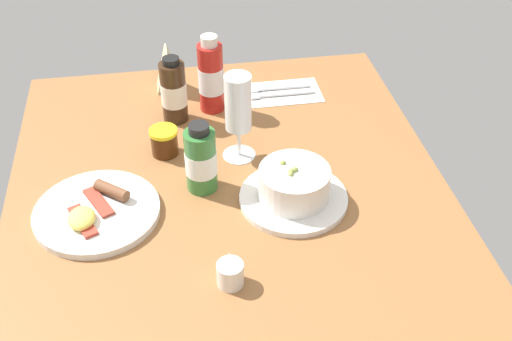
{
  "coord_description": "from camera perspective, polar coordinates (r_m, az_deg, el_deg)",
  "views": [
    {
      "loc": [
        -85.52,
        9.86,
        78.21
      ],
      "look_at": [
        3.78,
        -4.83,
        6.04
      ],
      "focal_mm": 44.3,
      "sensor_mm": 36.0,
      "label": 1
    }
  ],
  "objects": [
    {
      "name": "sauce_bottle_brown",
      "position": [
        1.38,
        -7.44,
        7.08
      ],
      "size": [
        5.61,
        5.61,
        15.09
      ],
      "color": "#382314",
      "rests_on": "ground_plane"
    },
    {
      "name": "breakfast_plate",
      "position": [
        1.18,
        -14.24,
        -3.63
      ],
      "size": [
        22.96,
        22.96,
        3.7
      ],
      "color": "silver",
      "rests_on": "ground_plane"
    },
    {
      "name": "porridge_bowl",
      "position": [
        1.16,
        3.44,
        -1.45
      ],
      "size": [
        20.34,
        20.34,
        7.99
      ],
      "color": "silver",
      "rests_on": "ground_plane"
    },
    {
      "name": "creamer_jug",
      "position": [
        1.03,
        -2.34,
        -9.25
      ],
      "size": [
        5.33,
        4.41,
        4.92
      ],
      "color": "silver",
      "rests_on": "ground_plane"
    },
    {
      "name": "wine_glass",
      "position": [
        1.23,
        -1.62,
        5.74
      ],
      "size": [
        6.71,
        6.71,
        18.54
      ],
      "color": "white",
      "rests_on": "ground_plane"
    },
    {
      "name": "ground_plane",
      "position": [
        1.17,
        -2.03,
        -4.26
      ],
      "size": [
        110.0,
        84.0,
        3.0
      ],
      "primitive_type": "cube",
      "color": "brown"
    },
    {
      "name": "sauce_bottle_green",
      "position": [
        1.18,
        -5.0,
        0.97
      ],
      "size": [
        6.02,
        6.02,
        14.34
      ],
      "color": "#337233",
      "rests_on": "ground_plane"
    },
    {
      "name": "menu_card",
      "position": [
        1.5,
        -7.98,
        9.06
      ],
      "size": [
        5.48,
        5.75,
        10.39
      ],
      "color": "#BEB687",
      "rests_on": "ground_plane"
    },
    {
      "name": "sauce_bottle_red",
      "position": [
        1.4,
        -4.0,
        8.45
      ],
      "size": [
        5.64,
        5.64,
        17.86
      ],
      "color": "#B21E19",
      "rests_on": "ground_plane"
    },
    {
      "name": "cutlery_setting",
      "position": [
        1.49,
        1.95,
        7.07
      ],
      "size": [
        11.05,
        19.34,
        0.9
      ],
      "color": "silver",
      "rests_on": "ground_plane"
    },
    {
      "name": "jam_jar",
      "position": [
        1.3,
        -8.28,
        2.61
      ],
      "size": [
        5.72,
        5.72,
        5.81
      ],
      "color": "#42200C",
      "rests_on": "ground_plane"
    }
  ]
}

